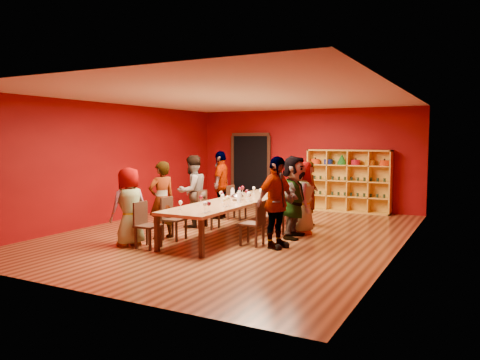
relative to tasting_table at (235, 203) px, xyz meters
name	(u,v)px	position (x,y,z in m)	size (l,w,h in m)	color
room_shell	(235,166)	(0.00, 0.00, 0.80)	(7.10, 9.10, 3.04)	brown
tasting_table	(235,203)	(0.00, 0.00, 0.00)	(1.10, 4.50, 0.75)	#A57045
doorway	(251,170)	(-1.80, 4.43, 0.42)	(1.40, 0.17, 2.30)	black
shelving_unit	(349,178)	(1.40, 4.32, 0.28)	(2.40, 0.40, 1.80)	gold
chair_person_left_0	(145,222)	(-0.91, -2.00, -0.20)	(0.42, 0.42, 0.89)	black
person_left_0	(129,207)	(-1.30, -2.00, 0.08)	(0.76, 0.41, 1.55)	#131934
chair_person_left_1	(171,216)	(-0.91, -1.15, -0.20)	(0.42, 0.42, 0.89)	black
person_left_1	(162,200)	(-1.15, -1.15, 0.12)	(0.60, 0.44, 1.64)	#4F4F55
chair_person_left_2	(206,207)	(-0.91, 0.24, -0.20)	(0.42, 0.42, 0.89)	black
person_left_2	(192,191)	(-1.30, 0.24, 0.16)	(0.84, 0.46, 1.72)	#5F86C4
chair_person_left_4	(234,201)	(-0.91, 1.62, -0.20)	(0.42, 0.42, 0.89)	black
person_left_4	(221,185)	(-1.30, 1.62, 0.20)	(1.05, 0.48, 1.79)	#5D7FBF
chair_person_right_1	(256,221)	(0.91, -0.84, -0.20)	(0.42, 0.42, 0.89)	black
person_right_1	(276,202)	(1.34, -0.84, 0.19)	(1.04, 0.47, 1.78)	#161F3D
chair_person_right_2	(277,213)	(0.91, 0.20, -0.20)	(0.42, 0.42, 0.89)	black
person_right_2	(294,197)	(1.31, 0.20, 0.18)	(1.63, 0.47, 1.76)	#535358
chair_person_right_3	(286,210)	(0.91, 0.74, -0.20)	(0.42, 0.42, 0.89)	black
person_right_3	(303,197)	(1.30, 0.74, 0.11)	(0.79, 0.43, 1.61)	#121333
chair_person_right_4	(300,205)	(0.91, 1.64, -0.20)	(0.42, 0.42, 0.89)	black
person_right_4	(310,194)	(1.16, 1.64, 0.08)	(0.57, 0.42, 1.57)	#48474C
wine_glass_0	(224,200)	(0.28, -0.99, 0.18)	(0.07, 0.07, 0.18)	white
wine_glass_1	(249,194)	(0.36, -0.05, 0.21)	(0.09, 0.09, 0.22)	white
wine_glass_2	(279,188)	(0.35, 1.68, 0.18)	(0.07, 0.07, 0.18)	white
wine_glass_3	(247,192)	(0.10, 0.37, 0.20)	(0.08, 0.08, 0.21)	white
wine_glass_4	(201,198)	(-0.27, -0.99, 0.20)	(0.08, 0.08, 0.20)	white
wine_glass_5	(205,204)	(0.34, -1.81, 0.20)	(0.09, 0.09, 0.21)	white
wine_glass_6	(227,199)	(0.30, -0.89, 0.21)	(0.09, 0.09, 0.22)	white
wine_glass_7	(266,190)	(0.29, 0.99, 0.19)	(0.08, 0.08, 0.19)	white
wine_glass_8	(254,188)	(-0.19, 1.31, 0.18)	(0.07, 0.07, 0.18)	white
wine_glass_9	(222,194)	(-0.32, -0.02, 0.18)	(0.07, 0.07, 0.18)	white
wine_glass_10	(180,203)	(-0.28, -1.70, 0.18)	(0.07, 0.07, 0.18)	white
wine_glass_11	(209,204)	(0.34, -1.67, 0.19)	(0.08, 0.08, 0.20)	white
wine_glass_12	(261,191)	(0.28, 0.74, 0.20)	(0.08, 0.08, 0.21)	white
wine_glass_13	(240,189)	(-0.33, 0.84, 0.20)	(0.08, 0.08, 0.20)	white
wine_glass_14	(223,196)	(-0.06, -0.47, 0.19)	(0.08, 0.08, 0.19)	white
wine_glass_15	(221,193)	(-0.36, -0.02, 0.19)	(0.08, 0.08, 0.19)	white
wine_glass_16	(242,188)	(-0.34, 1.00, 0.21)	(0.09, 0.09, 0.22)	white
wine_glass_17	(250,195)	(0.35, 0.00, 0.18)	(0.07, 0.07, 0.18)	white
spittoon_bowl	(237,197)	(0.02, 0.06, 0.12)	(0.30, 0.30, 0.16)	#B3B5BA
carafe_a	(233,194)	(-0.22, 0.27, 0.16)	(0.09, 0.09, 0.24)	white
carafe_b	(239,197)	(0.24, -0.26, 0.17)	(0.13, 0.13, 0.26)	white
wine_bottle	(279,188)	(0.25, 1.88, 0.17)	(0.09, 0.09, 0.31)	#133516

